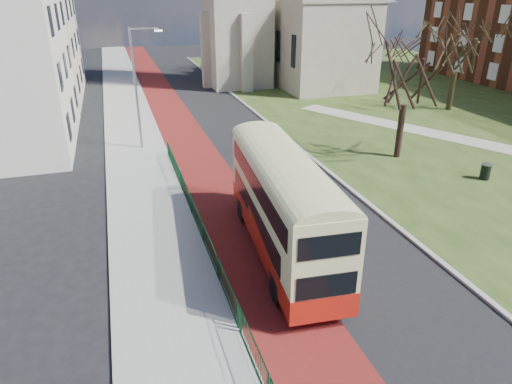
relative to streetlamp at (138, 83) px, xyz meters
name	(u,v)px	position (x,y,z in m)	size (l,w,h in m)	color
ground	(298,281)	(4.35, -18.00, -4.59)	(160.00, 160.00, 0.00)	black
road_carriageway	(219,134)	(5.85, 2.00, -4.59)	(9.00, 120.00, 0.01)	black
bus_lane	(184,137)	(3.15, 2.00, -4.59)	(3.40, 120.00, 0.01)	#591414
pavement_west	(133,141)	(-0.65, 2.00, -4.53)	(4.00, 120.00, 0.12)	gray
kerb_west	(160,138)	(1.35, 2.00, -4.53)	(0.25, 120.00, 0.13)	#999993
kerb_east	(267,122)	(10.45, 4.00, -4.53)	(0.25, 80.00, 0.13)	#999993
grass_green	(462,105)	(30.35, 4.00, -4.57)	(40.00, 80.00, 0.04)	#294017
footpath	(510,150)	(24.35, -8.00, -4.54)	(2.20, 36.00, 0.03)	#9E998C
pedestrian_railing	(203,232)	(1.40, -14.00, -4.04)	(0.07, 24.00, 1.12)	#0D391F
street_block_far	(21,39)	(-9.65, 20.00, 1.17)	(10.30, 16.30, 11.50)	beige
streetlamp	(138,83)	(0.00, 0.00, 0.00)	(2.13, 0.18, 8.00)	gray
bus	(283,202)	(4.46, -15.84, -2.15)	(3.21, 10.38, 4.27)	#AB1B0F
winter_tree_near	(410,60)	(16.06, -6.77, 1.72)	(6.76, 6.76, 9.05)	black
winter_tree_far	(460,41)	(27.97, 3.04, 1.57)	(6.12, 6.12, 8.84)	#2F2717
litter_bin	(486,171)	(18.76, -11.77, -4.07)	(0.67, 0.67, 0.96)	black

